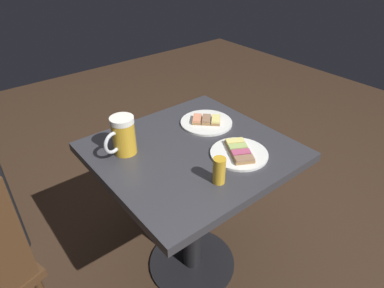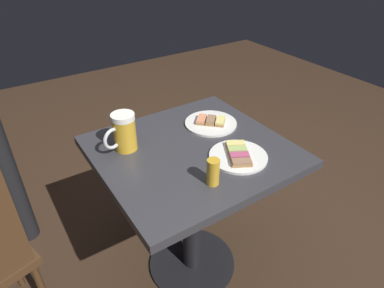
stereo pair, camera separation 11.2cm
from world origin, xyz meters
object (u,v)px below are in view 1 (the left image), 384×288
beer_glass_small (219,171)px  beer_mug (123,136)px  plate_near (206,122)px  plate_far (239,153)px

beer_glass_small → beer_mug: bearing=114.1°
plate_near → plate_far: bearing=-103.5°
plate_near → beer_glass_small: bearing=-125.2°
plate_far → beer_glass_small: bearing=-157.9°
plate_far → beer_glass_small: 0.19m
plate_near → plate_far: 0.28m
plate_near → beer_mug: beer_mug is taller
beer_mug → plate_far: bearing=-41.0°
beer_mug → plate_near: bearing=-3.7°
plate_near → beer_glass_small: size_ratio=2.37×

